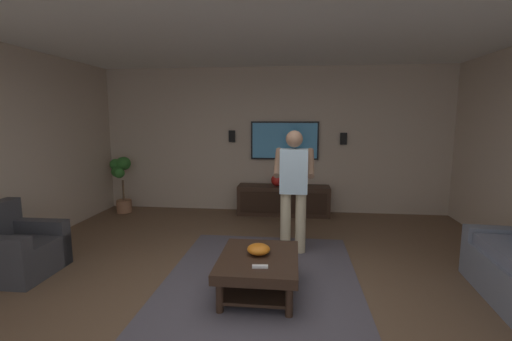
{
  "coord_description": "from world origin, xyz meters",
  "views": [
    {
      "loc": [
        -3.25,
        -0.43,
        1.79
      ],
      "look_at": [
        0.8,
        0.03,
        1.19
      ],
      "focal_mm": 24.77,
      "sensor_mm": 36.0,
      "label": 1
    }
  ],
  "objects_px": {
    "potted_plant_tall": "(121,176)",
    "wall_speaker_left": "(343,139)",
    "tv": "(285,141)",
    "person_standing": "(294,184)",
    "bowl": "(259,249)",
    "vase_round": "(277,180)",
    "coffee_table": "(259,266)",
    "media_console": "(283,200)",
    "remote_white": "(260,267)",
    "wall_speaker_right": "(232,136)",
    "armchair": "(14,251)"
  },
  "relations": [
    {
      "from": "vase_round",
      "to": "wall_speaker_left",
      "type": "relative_size",
      "value": 1.0
    },
    {
      "from": "remote_white",
      "to": "wall_speaker_left",
      "type": "distance_m",
      "value": 3.91
    },
    {
      "from": "wall_speaker_left",
      "to": "wall_speaker_right",
      "type": "relative_size",
      "value": 1.0
    },
    {
      "from": "media_console",
      "to": "person_standing",
      "type": "distance_m",
      "value": 1.98
    },
    {
      "from": "bowl",
      "to": "armchair",
      "type": "bearing_deg",
      "value": 88.42
    },
    {
      "from": "media_console",
      "to": "remote_white",
      "type": "relative_size",
      "value": 11.33
    },
    {
      "from": "person_standing",
      "to": "remote_white",
      "type": "height_order",
      "value": "person_standing"
    },
    {
      "from": "coffee_table",
      "to": "person_standing",
      "type": "relative_size",
      "value": 0.61
    },
    {
      "from": "person_standing",
      "to": "media_console",
      "type": "bearing_deg",
      "value": 6.79
    },
    {
      "from": "armchair",
      "to": "remote_white",
      "type": "relative_size",
      "value": 5.47
    },
    {
      "from": "potted_plant_tall",
      "to": "wall_speaker_left",
      "type": "xyz_separation_m",
      "value": [
        0.41,
        -4.18,
        0.72
      ]
    },
    {
      "from": "tv",
      "to": "remote_white",
      "type": "height_order",
      "value": "tv"
    },
    {
      "from": "potted_plant_tall",
      "to": "wall_speaker_left",
      "type": "bearing_deg",
      "value": -84.46
    },
    {
      "from": "person_standing",
      "to": "bowl",
      "type": "xyz_separation_m",
      "value": [
        -1.13,
        0.35,
        -0.48
      ]
    },
    {
      "from": "coffee_table",
      "to": "bowl",
      "type": "bearing_deg",
      "value": 7.79
    },
    {
      "from": "bowl",
      "to": "wall_speaker_left",
      "type": "distance_m",
      "value": 3.61
    },
    {
      "from": "wall_speaker_left",
      "to": "wall_speaker_right",
      "type": "bearing_deg",
      "value": 90.0
    },
    {
      "from": "coffee_table",
      "to": "vase_round",
      "type": "height_order",
      "value": "vase_round"
    },
    {
      "from": "tv",
      "to": "person_standing",
      "type": "bearing_deg",
      "value": 5.15
    },
    {
      "from": "remote_white",
      "to": "vase_round",
      "type": "relative_size",
      "value": 0.68
    },
    {
      "from": "bowl",
      "to": "vase_round",
      "type": "bearing_deg",
      "value": -0.64
    },
    {
      "from": "coffee_table",
      "to": "bowl",
      "type": "distance_m",
      "value": 0.17
    },
    {
      "from": "vase_round",
      "to": "media_console",
      "type": "bearing_deg",
      "value": -81.8
    },
    {
      "from": "potted_plant_tall",
      "to": "remote_white",
      "type": "distance_m",
      "value": 4.36
    },
    {
      "from": "media_console",
      "to": "tv",
      "type": "bearing_deg",
      "value": -180.0
    },
    {
      "from": "armchair",
      "to": "wall_speaker_left",
      "type": "distance_m",
      "value": 5.3
    },
    {
      "from": "person_standing",
      "to": "potted_plant_tall",
      "type": "height_order",
      "value": "person_standing"
    },
    {
      "from": "armchair",
      "to": "bowl",
      "type": "bearing_deg",
      "value": -2.07
    },
    {
      "from": "media_console",
      "to": "wall_speaker_right",
      "type": "distance_m",
      "value": 1.57
    },
    {
      "from": "remote_white",
      "to": "coffee_table",
      "type": "bearing_deg",
      "value": -85.85
    },
    {
      "from": "tv",
      "to": "wall_speaker_left",
      "type": "relative_size",
      "value": 5.81
    },
    {
      "from": "armchair",
      "to": "wall_speaker_left",
      "type": "relative_size",
      "value": 3.73
    },
    {
      "from": "media_console",
      "to": "remote_white",
      "type": "distance_m",
      "value": 3.33
    },
    {
      "from": "wall_speaker_left",
      "to": "vase_round",
      "type": "bearing_deg",
      "value": 102.59
    },
    {
      "from": "media_console",
      "to": "wall_speaker_left",
      "type": "distance_m",
      "value": 1.6
    },
    {
      "from": "tv",
      "to": "remote_white",
      "type": "bearing_deg",
      "value": -1.73
    },
    {
      "from": "media_console",
      "to": "potted_plant_tall",
      "type": "distance_m",
      "value": 3.12
    },
    {
      "from": "wall_speaker_left",
      "to": "wall_speaker_right",
      "type": "xyz_separation_m",
      "value": [
        0.0,
        2.11,
        0.03
      ]
    },
    {
      "from": "media_console",
      "to": "wall_speaker_left",
      "type": "height_order",
      "value": "wall_speaker_left"
    },
    {
      "from": "tv",
      "to": "wall_speaker_left",
      "type": "height_order",
      "value": "tv"
    },
    {
      "from": "coffee_table",
      "to": "remote_white",
      "type": "height_order",
      "value": "remote_white"
    },
    {
      "from": "bowl",
      "to": "wall_speaker_left",
      "type": "bearing_deg",
      "value": -21.06
    },
    {
      "from": "remote_white",
      "to": "media_console",
      "type": "bearing_deg",
      "value": -96.21
    },
    {
      "from": "vase_round",
      "to": "potted_plant_tall",
      "type": "bearing_deg",
      "value": 92.58
    },
    {
      "from": "potted_plant_tall",
      "to": "person_standing",
      "type": "bearing_deg",
      "value": -117.58
    },
    {
      "from": "coffee_table",
      "to": "vase_round",
      "type": "relative_size",
      "value": 4.55
    },
    {
      "from": "armchair",
      "to": "potted_plant_tall",
      "type": "height_order",
      "value": "potted_plant_tall"
    },
    {
      "from": "coffee_table",
      "to": "armchair",
      "type": "bearing_deg",
      "value": 87.31
    },
    {
      "from": "potted_plant_tall",
      "to": "wall_speaker_right",
      "type": "bearing_deg",
      "value": -78.95
    },
    {
      "from": "armchair",
      "to": "wall_speaker_left",
      "type": "bearing_deg",
      "value": 37.26
    }
  ]
}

